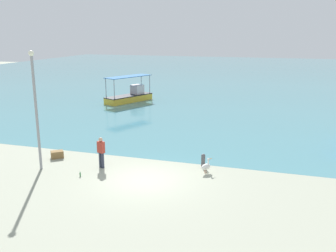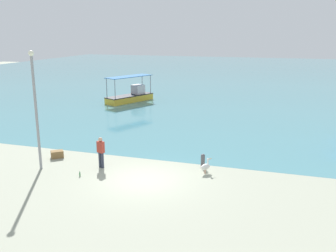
{
  "view_description": "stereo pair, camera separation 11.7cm",
  "coord_description": "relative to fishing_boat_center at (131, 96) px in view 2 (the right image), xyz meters",
  "views": [
    {
      "loc": [
        6.21,
        -16.2,
        7.15
      ],
      "look_at": [
        -0.52,
        5.54,
        1.39
      ],
      "focal_mm": 40.0,
      "sensor_mm": 36.0,
      "label": 1
    },
    {
      "loc": [
        6.32,
        -16.16,
        7.15
      ],
      "look_at": [
        -0.52,
        5.54,
        1.39
      ],
      "focal_mm": 40.0,
      "sensor_mm": 36.0,
      "label": 2
    }
  ],
  "objects": [
    {
      "name": "fisherman_standing",
      "position": [
        6.2,
        -18.66,
        0.28
      ],
      "size": [
        0.45,
        0.34,
        1.69
      ],
      "color": "#2E3344",
      "rests_on": "ground"
    },
    {
      "name": "mooring_bollard",
      "position": [
        11.44,
        -17.04,
        -0.21
      ],
      "size": [
        0.23,
        0.23,
        0.78
      ],
      "color": "#47474C",
      "rests_on": "ground"
    },
    {
      "name": "pelican",
      "position": [
        11.75,
        -17.82,
        -0.25
      ],
      "size": [
        0.58,
        0.7,
        0.8
      ],
      "color": "#E0997A",
      "rests_on": "ground"
    },
    {
      "name": "ground",
      "position": [
        9.06,
        -19.61,
        -0.62
      ],
      "size": [
        120.0,
        120.0,
        0.0
      ],
      "primitive_type": "plane",
      "color": "#9CA08A"
    },
    {
      "name": "harbor_water",
      "position": [
        9.06,
        28.39,
        -0.62
      ],
      "size": [
        110.0,
        90.0,
        0.0
      ],
      "primitive_type": "cube",
      "color": "teal",
      "rests_on": "ground"
    },
    {
      "name": "glass_bottle",
      "position": [
        5.74,
        -20.14,
        -0.52
      ],
      "size": [
        0.07,
        0.07,
        0.27
      ],
      "color": "#3F7F4C",
      "rests_on": "ground"
    },
    {
      "name": "cargo_crate",
      "position": [
        2.99,
        -17.97,
        -0.42
      ],
      "size": [
        0.83,
        0.8,
        0.41
      ],
      "primitive_type": "cube",
      "rotation": [
        0.0,
        0.0,
        0.69
      ],
      "color": "olive",
      "rests_on": "ground"
    },
    {
      "name": "fishing_boat_center",
      "position": [
        0.0,
        0.0,
        0.0
      ],
      "size": [
        3.72,
        5.62,
        2.67
      ],
      "color": "gold",
      "rests_on": "harbor_water"
    },
    {
      "name": "lamp_post",
      "position": [
        3.19,
        -19.8,
        2.86
      ],
      "size": [
        0.28,
        0.28,
        6.24
      ],
      "color": "gray",
      "rests_on": "ground"
    }
  ]
}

